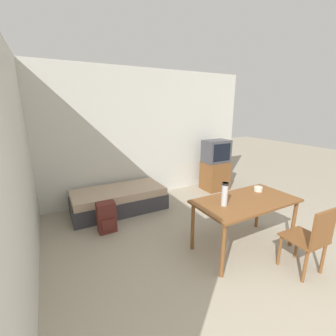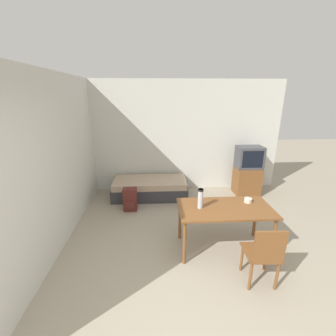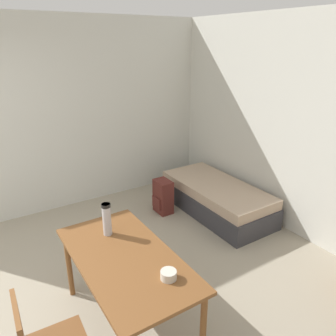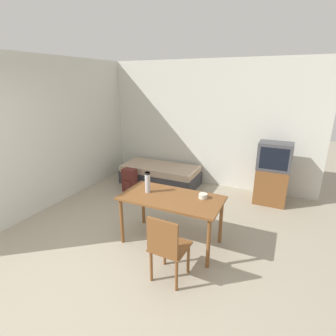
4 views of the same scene
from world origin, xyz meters
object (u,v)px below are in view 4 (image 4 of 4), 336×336
object	(u,v)px
backpack	(130,180)
tv	(272,174)
dining_table	(171,202)
wooden_chair	(167,246)
mate_bowl	(203,196)
daybed	(160,175)
thermos_flask	(148,181)

from	to	relation	value
backpack	tv	bearing A→B (deg)	14.19
dining_table	wooden_chair	xyz separation A→B (m)	(0.28, -0.75, -0.16)
mate_bowl	wooden_chair	bearing A→B (deg)	-98.04
tv	mate_bowl	distance (m)	2.04
mate_bowl	backpack	xyz separation A→B (m)	(-2.00, 1.18, -0.52)
wooden_chair	mate_bowl	xyz separation A→B (m)	(0.13, 0.90, 0.27)
daybed	thermos_flask	bearing A→B (deg)	-67.93
tv	dining_table	bearing A→B (deg)	-120.15
dining_table	thermos_flask	bearing A→B (deg)	178.32
daybed	wooden_chair	size ratio (longest dim) A/B	2.01
wooden_chair	tv	bearing A→B (deg)	72.08
dining_table	wooden_chair	world-z (taller)	wooden_chair
daybed	dining_table	bearing A→B (deg)	-59.28
thermos_flask	mate_bowl	distance (m)	0.82
dining_table	mate_bowl	xyz separation A→B (m)	(0.41, 0.15, 0.11)
tv	dining_table	distance (m)	2.36
dining_table	backpack	size ratio (longest dim) A/B	2.85
wooden_chair	thermos_flask	xyz separation A→B (m)	(-0.67, 0.76, 0.41)
daybed	dining_table	size ratio (longest dim) A/B	1.24
dining_table	daybed	bearing A→B (deg)	120.72
daybed	thermos_flask	xyz separation A→B (m)	(0.81, -1.99, 0.68)
backpack	wooden_chair	bearing A→B (deg)	-48.07
backpack	daybed	bearing A→B (deg)	59.09
wooden_chair	mate_bowl	size ratio (longest dim) A/B	7.22
wooden_chair	backpack	size ratio (longest dim) A/B	1.75
dining_table	wooden_chair	bearing A→B (deg)	-69.34
backpack	mate_bowl	bearing A→B (deg)	-30.59
dining_table	mate_bowl	world-z (taller)	mate_bowl
dining_table	thermos_flask	xyz separation A→B (m)	(-0.38, 0.01, 0.25)
tv	mate_bowl	xyz separation A→B (m)	(-0.77, -1.88, 0.18)
wooden_chair	dining_table	bearing A→B (deg)	110.66
dining_table	backpack	distance (m)	2.12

